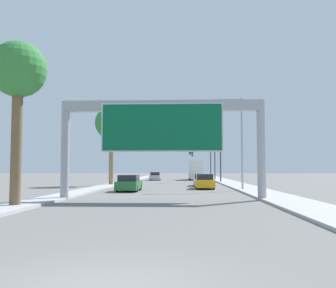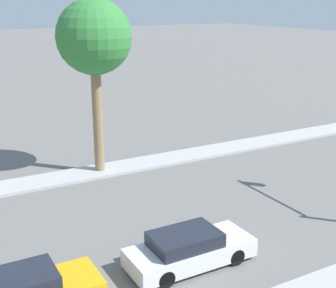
{
  "view_description": "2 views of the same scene",
  "coord_description": "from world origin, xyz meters",
  "views": [
    {
      "loc": [
        1.42,
        -6.44,
        2.04
      ],
      "look_at": [
        0.0,
        27.13,
        4.24
      ],
      "focal_mm": 40.0,
      "sensor_mm": 36.0,
      "label": 1
    },
    {
      "loc": [
        16.41,
        29.39,
        9.37
      ],
      "look_at": [
        -1.22,
        39.17,
        3.15
      ],
      "focal_mm": 50.0,
      "sensor_mm": 36.0,
      "label": 2
    }
  ],
  "objects": [
    {
      "name": "car_far_right",
      "position": [
        -3.5,
        58.39,
        0.66
      ],
      "size": [
        1.78,
        4.45,
        1.39
      ],
      "color": "#A5A8AD",
      "rests_on": "ground"
    },
    {
      "name": "car_mid_right",
      "position": [
        3.5,
        31.46,
        0.7
      ],
      "size": [
        1.81,
        4.71,
        1.49
      ],
      "color": "gold",
      "rests_on": "ground"
    },
    {
      "name": "truck_box_primary",
      "position": [
        3.5,
        60.48,
        1.71
      ],
      "size": [
        2.36,
        7.87,
        3.37
      ],
      "color": "navy",
      "rests_on": "ground"
    },
    {
      "name": "median_strip_left",
      "position": [
        -7.25,
        60.0,
        0.07
      ],
      "size": [
        2.0,
        120.0,
        0.15
      ],
      "color": "#ACACAC",
      "rests_on": "ground"
    },
    {
      "name": "sign_gantry",
      "position": [
        0.0,
        17.87,
        4.85
      ],
      "size": [
        13.45,
        0.73,
        6.51
      ],
      "color": "#9EA0A5",
      "rests_on": "ground"
    },
    {
      "name": "traffic_light_mid_block",
      "position": [
        5.19,
        58.0,
        3.98
      ],
      "size": [
        4.75,
        0.32,
        5.83
      ],
      "color": "#3D3D3F",
      "rests_on": "ground"
    },
    {
      "name": "street_lamp_right",
      "position": [
        6.48,
        28.59,
        5.16
      ],
      "size": [
        2.89,
        0.28,
        8.67
      ],
      "color": "#9EA0A5",
      "rests_on": "ground"
    },
    {
      "name": "traffic_light_far_intersection",
      "position": [
        5.44,
        68.0,
        3.93
      ],
      "size": [
        4.06,
        0.32,
        5.84
      ],
      "color": "#3D3D3F",
      "rests_on": "ground"
    },
    {
      "name": "car_near_center",
      "position": [
        -3.5,
        27.1,
        0.69
      ],
      "size": [
        1.85,
        4.78,
        1.46
      ],
      "color": "#1E662D",
      "rests_on": "ground"
    },
    {
      "name": "palm_tree_foreground",
      "position": [
        -7.42,
        12.88,
        7.05
      ],
      "size": [
        2.99,
        2.99,
        8.83
      ],
      "color": "brown",
      "rests_on": "ground"
    },
    {
      "name": "traffic_light_near_intersection",
      "position": [
        5.04,
        48.0,
        4.2
      ],
      "size": [
        5.26,
        0.32,
        6.12
      ],
      "color": "#3D3D3F",
      "rests_on": "ground"
    },
    {
      "name": "sidewalk_right",
      "position": [
        7.75,
        60.0,
        0.07
      ],
      "size": [
        3.0,
        120.0,
        0.15
      ],
      "color": "#ACACAC",
      "rests_on": "ground"
    },
    {
      "name": "car_near_left",
      "position": [
        3.5,
        37.43,
        0.65
      ],
      "size": [
        1.85,
        4.77,
        1.36
      ],
      "color": "silver",
      "rests_on": "ground"
    },
    {
      "name": "palm_tree_background",
      "position": [
        -7.29,
        38.11,
        7.41
      ],
      "size": [
        3.99,
        3.99,
        9.53
      ],
      "color": "#8C704C",
      "rests_on": "ground"
    }
  ]
}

